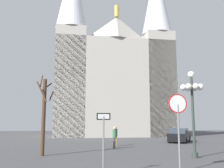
{
  "coord_description": "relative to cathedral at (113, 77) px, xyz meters",
  "views": [
    {
      "loc": [
        -2.39,
        -8.16,
        2.0
      ],
      "look_at": [
        0.9,
        16.49,
        5.83
      ],
      "focal_mm": 40.76,
      "sensor_mm": 36.0,
      "label": 1
    }
  ],
  "objects": [
    {
      "name": "pedestrian_walking",
      "position": [
        -2.08,
        -17.36,
        -8.26
      ],
      "size": [
        0.32,
        0.32,
        1.73
      ],
      "color": "olive",
      "rests_on": "ground"
    },
    {
      "name": "cathedral",
      "position": [
        0.0,
        0.0,
        0.0
      ],
      "size": [
        18.4,
        12.62,
        28.76
      ],
      "color": "#ADA89E",
      "rests_on": "ground"
    },
    {
      "name": "street_lamp",
      "position": [
        1.37,
        -25.61,
        -5.7
      ],
      "size": [
        1.42,
        1.42,
        5.13
      ],
      "color": "#2D3833",
      "rests_on": "ground"
    },
    {
      "name": "bare_tree",
      "position": [
        -7.58,
        -23.53,
        -6.74
      ],
      "size": [
        1.13,
        1.12,
        5.09
      ],
      "color": "#473323",
      "rests_on": "ground"
    },
    {
      "name": "stop_sign",
      "position": [
        -1.2,
        -29.64,
        -7.02
      ],
      "size": [
        0.82,
        0.08,
        3.24
      ],
      "color": "slate",
      "rests_on": "ground"
    },
    {
      "name": "one_way_arrow_sign",
      "position": [
        -4.43,
        -29.96,
        -7.82
      ],
      "size": [
        0.56,
        0.14,
        2.39
      ],
      "color": "slate",
      "rests_on": "ground"
    },
    {
      "name": "parked_car_near_black",
      "position": [
        5.32,
        -13.74,
        -8.62
      ],
      "size": [
        3.88,
        4.86,
        1.47
      ],
      "color": "black",
      "rests_on": "ground"
    },
    {
      "name": "pedestrian_standing",
      "position": [
        -2.5,
        -19.66,
        -8.28
      ],
      "size": [
        0.32,
        0.32,
        1.7
      ],
      "color": "#594C47",
      "rests_on": "ground"
    }
  ]
}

